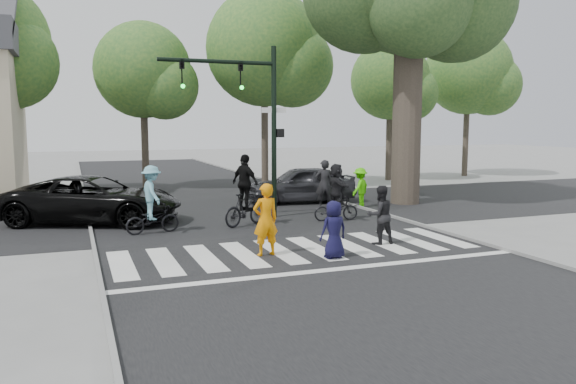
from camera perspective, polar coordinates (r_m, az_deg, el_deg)
name	(u,v)px	position (r m, az deg, el deg)	size (l,w,h in m)	color
ground	(312,258)	(14.08, 2.50, -6.74)	(120.00, 120.00, 0.00)	gray
road_stem	(252,225)	(18.67, -3.64, -3.32)	(10.00, 70.00, 0.01)	black
road_cross	(229,211)	(21.51, -6.04, -1.97)	(70.00, 10.00, 0.01)	black
curb_left	(91,234)	(17.85, -19.35, -4.04)	(0.10, 70.00, 0.10)	gray
curb_right	(385,214)	(20.71, 9.82, -2.26)	(0.10, 70.00, 0.10)	gray
crosswalk	(302,252)	(14.67, 1.47, -6.14)	(10.00, 3.85, 0.01)	silver
traffic_signal	(251,107)	(19.63, -3.80, 8.61)	(4.45, 0.29, 6.00)	black
bg_tree_2	(148,74)	(29.49, -14.01, 11.52)	(5.04, 4.80, 8.40)	brown
bg_tree_3	(271,53)	(29.70, -1.70, 13.95)	(6.30, 6.00, 10.20)	brown
bg_tree_4	(395,84)	(33.77, 10.84, 10.75)	(4.83, 4.60, 8.15)	brown
bg_tree_5	(474,75)	(37.78, 18.36, 11.22)	(5.67, 5.40, 9.30)	brown
pedestrian_woman	(266,220)	(14.17, -2.30, -2.83)	(0.67, 0.44, 1.85)	orange
pedestrian_child	(334,230)	(13.95, 4.68, -3.84)	(0.71, 0.46, 1.45)	black
pedestrian_adult	(380,215)	(15.75, 9.34, -2.31)	(0.80, 0.62, 1.64)	black
cyclist_left	(152,204)	(17.50, -13.64, -1.22)	(1.72, 1.16, 2.08)	black
cyclist_mid	(245,197)	(18.34, -4.36, -0.47)	(1.83, 1.28, 2.35)	black
cyclist_right	(336,195)	(19.33, 4.91, -0.34)	(1.61, 1.50, 1.98)	black
car_suv	(94,200)	(19.91, -19.13, -0.73)	(2.66, 5.76, 1.60)	black
car_grey	(301,184)	(23.71, 1.28, 0.79)	(1.85, 4.59, 1.57)	#2E2E33
bystander_hivis	(360,188)	(22.59, 7.34, 0.45)	(1.03, 0.59, 1.59)	#45D707
bystander_dark	(324,184)	(22.11, 3.68, 0.79)	(0.70, 0.46, 1.92)	black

